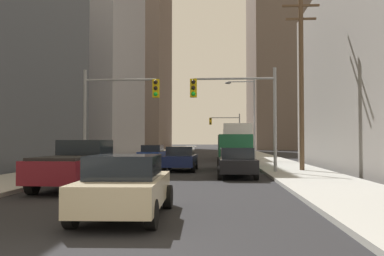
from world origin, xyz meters
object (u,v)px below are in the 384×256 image
(sedan_beige, at_px, (126,186))
(sedan_navy, at_px, (181,158))
(city_bus, at_px, (237,140))
(cargo_van_green, at_px, (234,150))
(traffic_signal_far_right, at_px, (226,126))
(traffic_signal_near_right, at_px, (237,102))
(traffic_signal_near_left, at_px, (117,103))
(sedan_black, at_px, (237,162))
(pickup_truck_maroon, at_px, (78,165))
(sedan_blue, at_px, (153,154))

(sedan_beige, distance_m, sedan_navy, 15.17)
(city_bus, bearing_deg, cargo_van_green, -93.30)
(cargo_van_green, height_order, sedan_beige, cargo_van_green)
(sedan_beige, relative_size, traffic_signal_far_right, 0.71)
(cargo_van_green, xyz_separation_m, traffic_signal_near_right, (0.07, -3.43, 2.81))
(sedan_beige, bearing_deg, traffic_signal_near_left, 105.35)
(sedan_black, bearing_deg, sedan_navy, 127.05)
(city_bus, height_order, sedan_black, city_bus)
(pickup_truck_maroon, height_order, sedan_beige, pickup_truck_maroon)
(pickup_truck_maroon, bearing_deg, sedan_black, 38.64)
(city_bus, xyz_separation_m, sedan_black, (-0.90, -19.98, -1.16))
(sedan_blue, bearing_deg, traffic_signal_near_left, -91.58)
(city_bus, distance_m, traffic_signal_near_left, 19.52)
(city_bus, distance_m, traffic_signal_near_right, 17.97)
(cargo_van_green, relative_size, sedan_beige, 1.23)
(sedan_beige, height_order, traffic_signal_near_left, traffic_signal_near_left)
(traffic_signal_near_left, relative_size, traffic_signal_far_right, 1.00)
(sedan_black, bearing_deg, cargo_van_green, 89.25)
(cargo_van_green, relative_size, sedan_blue, 1.23)
(city_bus, distance_m, sedan_navy, 16.24)
(sedan_beige, relative_size, sedan_blue, 1.00)
(pickup_truck_maroon, xyz_separation_m, sedan_navy, (3.14, 9.45, -0.16))
(cargo_van_green, bearing_deg, sedan_black, -90.75)
(sedan_black, distance_m, sedan_navy, 5.42)
(sedan_black, xyz_separation_m, sedan_navy, (-3.27, 4.33, 0.00))
(cargo_van_green, distance_m, sedan_beige, 16.76)
(sedan_navy, xyz_separation_m, traffic_signal_far_right, (3.49, 36.21, 3.31))
(pickup_truck_maroon, distance_m, traffic_signal_near_left, 7.94)
(sedan_blue, relative_size, traffic_signal_near_left, 0.71)
(cargo_van_green, distance_m, sedan_black, 5.61)
(sedan_navy, bearing_deg, traffic_signal_far_right, 84.49)
(pickup_truck_maroon, distance_m, cargo_van_green, 12.52)
(city_bus, relative_size, sedan_blue, 2.71)
(traffic_signal_near_left, bearing_deg, traffic_signal_far_right, 79.70)
(sedan_blue, xyz_separation_m, traffic_signal_far_right, (6.68, 27.66, 3.31))
(pickup_truck_maroon, xyz_separation_m, traffic_signal_far_right, (6.64, 45.67, 3.15))
(pickup_truck_maroon, relative_size, sedan_beige, 1.28)
(sedan_blue, bearing_deg, sedan_beige, -82.15)
(pickup_truck_maroon, bearing_deg, sedan_navy, 71.61)
(sedan_blue, bearing_deg, pickup_truck_maroon, -89.87)
(city_bus, bearing_deg, traffic_signal_near_right, -92.46)
(traffic_signal_near_left, bearing_deg, pickup_truck_maroon, -87.35)
(sedan_navy, bearing_deg, pickup_truck_maroon, -108.39)
(sedan_blue, relative_size, traffic_signal_near_right, 0.71)
(traffic_signal_near_left, xyz_separation_m, traffic_signal_far_right, (6.97, 38.38, 0.01))
(sedan_navy, relative_size, traffic_signal_near_left, 0.70)
(sedan_beige, bearing_deg, sedan_black, 73.66)
(sedan_navy, bearing_deg, traffic_signal_near_left, -148.01)
(cargo_van_green, relative_size, sedan_black, 1.24)
(sedan_navy, xyz_separation_m, sedan_blue, (-3.18, 8.55, 0.00))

